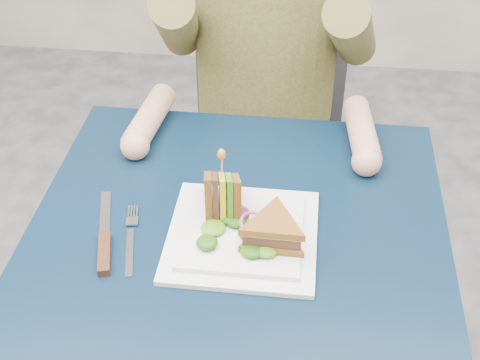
# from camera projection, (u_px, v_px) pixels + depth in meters

# --- Properties ---
(table) EXTENTS (0.75, 0.75, 0.73)m
(table) POSITION_uv_depth(u_px,v_px,m) (237.00, 261.00, 1.24)
(table) COLOR black
(table) RESTS_ON ground
(chair) EXTENTS (0.42, 0.40, 0.93)m
(chair) POSITION_uv_depth(u_px,v_px,m) (267.00, 114.00, 1.84)
(chair) COLOR #47474C
(chair) RESTS_ON ground
(diner) EXTENTS (0.54, 0.59, 0.74)m
(diner) POSITION_uv_depth(u_px,v_px,m) (267.00, 2.00, 1.52)
(diner) COLOR brown
(diner) RESTS_ON chair
(plate) EXTENTS (0.26, 0.26, 0.02)m
(plate) POSITION_uv_depth(u_px,v_px,m) (242.00, 234.00, 1.17)
(plate) COLOR white
(plate) RESTS_ON table
(sandwich_flat) EXTENTS (0.13, 0.13, 0.05)m
(sandwich_flat) POSITION_uv_depth(u_px,v_px,m) (273.00, 231.00, 1.12)
(sandwich_flat) COLOR brown
(sandwich_flat) RESTS_ON plate
(sandwich_upright) EXTENTS (0.09, 0.14, 0.14)m
(sandwich_upright) POSITION_uv_depth(u_px,v_px,m) (222.00, 196.00, 1.18)
(sandwich_upright) COLOR brown
(sandwich_upright) RESTS_ON plate
(fork) EXTENTS (0.05, 0.18, 0.01)m
(fork) POSITION_uv_depth(u_px,v_px,m) (131.00, 241.00, 1.17)
(fork) COLOR silver
(fork) RESTS_ON table
(knife) EXTENTS (0.08, 0.22, 0.02)m
(knife) POSITION_uv_depth(u_px,v_px,m) (105.00, 246.00, 1.15)
(knife) COLOR silver
(knife) RESTS_ON table
(toothpick) EXTENTS (0.01, 0.01, 0.06)m
(toothpick) POSITION_uv_depth(u_px,v_px,m) (222.00, 168.00, 1.14)
(toothpick) COLOR tan
(toothpick) RESTS_ON sandwich_upright
(toothpick_frill) EXTENTS (0.01, 0.01, 0.02)m
(toothpick_frill) POSITION_uv_depth(u_px,v_px,m) (222.00, 154.00, 1.12)
(toothpick_frill) COLOR orange
(toothpick_frill) RESTS_ON sandwich_upright
(lettuce_spill) EXTENTS (0.15, 0.13, 0.02)m
(lettuce_spill) POSITION_uv_depth(u_px,v_px,m) (246.00, 222.00, 1.16)
(lettuce_spill) COLOR #337A14
(lettuce_spill) RESTS_ON plate
(onion_ring) EXTENTS (0.04, 0.04, 0.02)m
(onion_ring) POSITION_uv_depth(u_px,v_px,m) (251.00, 222.00, 1.16)
(onion_ring) COLOR #9E4C7A
(onion_ring) RESTS_ON plate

